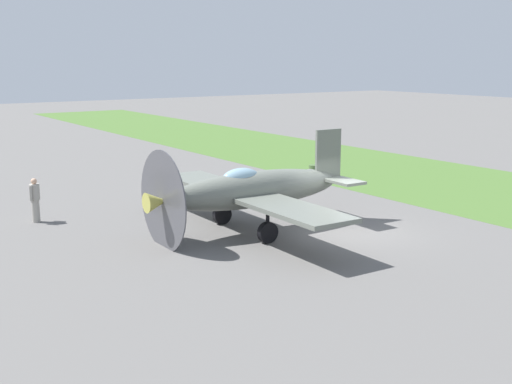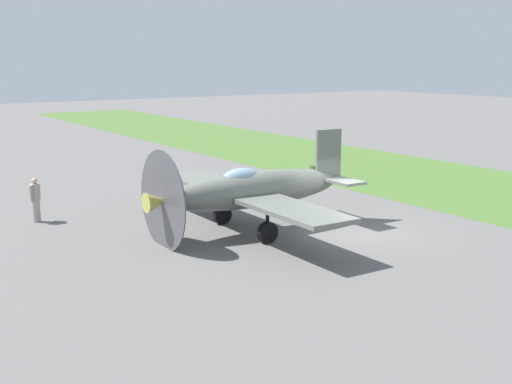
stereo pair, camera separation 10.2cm
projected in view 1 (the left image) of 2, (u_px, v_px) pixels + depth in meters
name	position (u px, v px, depth m)	size (l,w,h in m)	color
ground_plane	(350.00, 230.00, 24.10)	(160.00, 160.00, 0.00)	#605E5B
airplane_lead	(252.00, 190.00, 23.61)	(10.39, 8.26, 3.72)	slate
ground_crew_chief	(35.00, 199.00, 25.11)	(0.46, 0.50, 1.73)	#9E998E
fuel_drum	(314.00, 174.00, 33.39)	(0.60, 0.60, 0.90)	#476633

